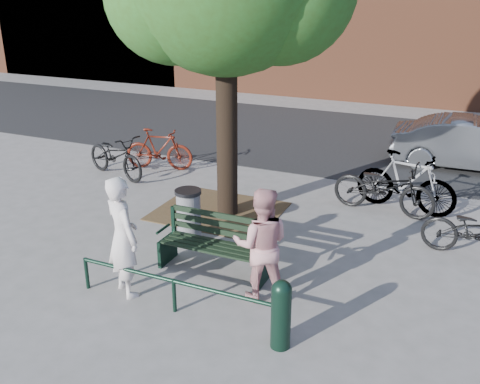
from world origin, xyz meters
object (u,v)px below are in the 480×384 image
at_px(parked_car, 473,144).
at_px(park_bench, 216,243).
at_px(person_right, 261,245).
at_px(bollard, 281,312).
at_px(person_left, 123,237).
at_px(bicycle_c, 384,187).
at_px(litter_bin, 189,215).

bearing_deg(parked_car, park_bench, 151.68).
xyz_separation_m(person_right, bollard, (0.65, -0.96, -0.34)).
height_order(park_bench, bollard, park_bench).
xyz_separation_m(person_left, bicycle_c, (2.89, 4.55, -0.37)).
distance_m(park_bench, bollard, 2.13).
relative_size(bicycle_c, parked_car, 0.53).
distance_m(person_left, person_right, 1.97).
height_order(park_bench, person_left, person_left).
bearing_deg(litter_bin, parked_car, 55.17).
bearing_deg(person_left, park_bench, -98.30).
height_order(park_bench, person_right, person_right).
bearing_deg(person_left, litter_bin, -59.48).
relative_size(person_left, person_right, 1.07).
bearing_deg(litter_bin, bollard, -40.95).
distance_m(person_left, parked_car, 9.29).
distance_m(park_bench, bicycle_c, 3.96).
distance_m(bollard, bicycle_c, 4.85).
bearing_deg(litter_bin, person_left, -89.74).
xyz_separation_m(person_right, bicycle_c, (1.04, 3.88, -0.32)).
bearing_deg(person_right, litter_bin, -53.56).
bearing_deg(bicycle_c, parked_car, -16.43).
height_order(person_right, bollard, person_right).
xyz_separation_m(litter_bin, bicycle_c, (2.90, 2.66, 0.05)).
relative_size(park_bench, bollard, 1.85).
distance_m(park_bench, person_right, 1.11).
bearing_deg(bicycle_c, park_bench, 155.62).
relative_size(park_bench, bicycle_c, 0.86).
distance_m(person_left, bicycle_c, 5.41).
relative_size(person_right, parked_car, 0.45).
distance_m(bollard, parked_car, 8.67).
xyz_separation_m(bicycle_c, parked_car, (1.48, 3.64, 0.10)).
bearing_deg(bollard, bicycle_c, 85.41).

